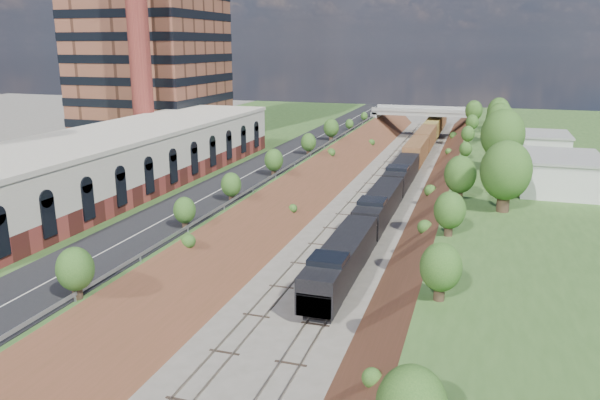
{
  "coord_description": "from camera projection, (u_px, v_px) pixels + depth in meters",
  "views": [
    {
      "loc": [
        14.55,
        -23.24,
        22.1
      ],
      "look_at": [
        -3.75,
        34.43,
        6.0
      ],
      "focal_mm": 35.0,
      "sensor_mm": 36.0,
      "label": 1
    }
  ],
  "objects": [
    {
      "name": "tree_left_crest",
      "position": [
        163.0,
        222.0,
        51.41
      ],
      "size": [
        2.45,
        2.45,
        3.55
      ],
      "color": "#473323",
      "rests_on": "platform_left"
    },
    {
      "name": "freight_train",
      "position": [
        415.0,
        154.0,
        107.33
      ],
      "size": [
        3.19,
        128.13,
        4.73
      ],
      "color": "black",
      "rests_on": "ground"
    },
    {
      "name": "embankment_left",
      "position": [
        305.0,
        193.0,
        89.83
      ],
      "size": [
        10.0,
        180.0,
        10.0
      ],
      "primitive_type": "cube",
      "rotation": [
        0.0,
        0.79,
        0.0
      ],
      "color": "brown",
      "rests_on": "ground"
    },
    {
      "name": "smokestack",
      "position": [
        138.0,
        25.0,
        87.02
      ],
      "size": [
        3.2,
        3.2,
        40.0
      ],
      "primitive_type": "cylinder",
      "color": "brown",
      "rests_on": "platform_left"
    },
    {
      "name": "road",
      "position": [
        278.0,
        159.0,
        89.84
      ],
      "size": [
        8.0,
        180.0,
        0.1
      ],
      "primitive_type": "cube",
      "color": "black",
      "rests_on": "platform_left"
    },
    {
      "name": "platform_left",
      "position": [
        177.0,
        168.0,
        95.61
      ],
      "size": [
        44.0,
        180.0,
        5.0
      ],
      "primitive_type": "cube",
      "color": "#375B25",
      "rests_on": "ground"
    },
    {
      "name": "embankment_right",
      "position": [
        452.0,
        205.0,
        83.39
      ],
      "size": [
        10.0,
        180.0,
        10.0
      ],
      "primitive_type": "cube",
      "rotation": [
        0.0,
        0.79,
        0.0
      ],
      "color": "brown",
      "rests_on": "ground"
    },
    {
      "name": "rail_left_track",
      "position": [
        359.0,
        197.0,
        87.35
      ],
      "size": [
        1.58,
        180.0,
        0.18
      ],
      "primitive_type": "cube",
      "color": "gray",
      "rests_on": "ground"
    },
    {
      "name": "guardrail",
      "position": [
        303.0,
        158.0,
        88.33
      ],
      "size": [
        0.1,
        171.0,
        0.7
      ],
      "color": "#99999E",
      "rests_on": "platform_left"
    },
    {
      "name": "white_building_far",
      "position": [
        540.0,
        146.0,
        91.03
      ],
      "size": [
        8.0,
        10.0,
        3.6
      ],
      "primitive_type": "cube",
      "color": "silver",
      "rests_on": "platform_right"
    },
    {
      "name": "tree_right_large",
      "position": [
        506.0,
        171.0,
        60.8
      ],
      "size": [
        5.25,
        5.25,
        7.61
      ],
      "color": "#473323",
      "rests_on": "platform_right"
    },
    {
      "name": "white_building_near",
      "position": [
        559.0,
        174.0,
        70.57
      ],
      "size": [
        9.0,
        12.0,
        4.0
      ],
      "primitive_type": "cube",
      "color": "silver",
      "rests_on": "platform_right"
    },
    {
      "name": "rail_right_track",
      "position": [
        394.0,
        200.0,
        85.83
      ],
      "size": [
        1.58,
        180.0,
        0.18
      ],
      "primitive_type": "cube",
      "color": "gray",
      "rests_on": "ground"
    },
    {
      "name": "commercial_building",
      "position": [
        122.0,
        158.0,
        72.34
      ],
      "size": [
        14.3,
        62.3,
        7.0
      ],
      "color": "brown",
      "rests_on": "platform_left"
    },
    {
      "name": "overpass",
      "position": [
        423.0,
        118.0,
        142.45
      ],
      "size": [
        24.5,
        8.3,
        7.4
      ],
      "color": "gray",
      "rests_on": "ground"
    }
  ]
}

